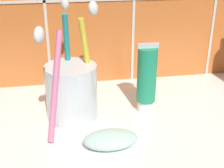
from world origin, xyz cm
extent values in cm
cube|color=white|center=(0.00, 0.00, 1.00)|extent=(67.59, 35.13, 2.00)
cylinder|color=silver|center=(-11.55, 3.16, 6.54)|extent=(8.30, 8.30, 9.09)
cylinder|color=yellow|center=(-8.61, 4.14, 10.39)|extent=(3.17, 2.71, 16.11)
ellipsoid|color=white|center=(-7.52, 4.97, 19.46)|extent=(2.38, 2.24, 2.43)
cylinder|color=teal|center=(-11.76, 6.10, 10.60)|extent=(1.13, 3.31, 16.53)
ellipsoid|color=white|center=(-11.66, 7.43, 19.89)|extent=(1.44, 2.07, 2.42)
cylinder|color=pink|center=(-13.94, -1.30, 9.81)|extent=(3.53, 6.70, 15.16)
ellipsoid|color=white|center=(-15.29, -4.47, 18.24)|extent=(2.14, 2.72, 2.68)
cylinder|color=white|center=(0.90, 3.16, 3.02)|extent=(2.75, 2.75, 2.04)
cylinder|color=#1E8C60|center=(0.90, 3.16, 8.69)|extent=(3.23, 3.23, 9.29)
cube|color=silver|center=(0.90, 3.16, 13.73)|extent=(3.39, 0.36, 0.80)
ellipsoid|color=silver|center=(-6.70, -6.13, 3.15)|extent=(7.80, 4.60, 2.31)
camera|label=1|loc=(-12.63, -42.59, 28.51)|focal=50.00mm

